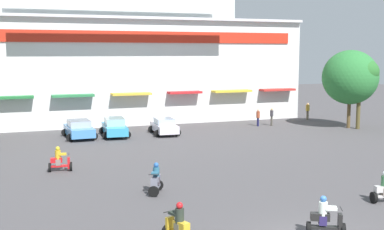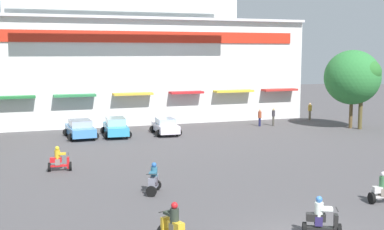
{
  "view_description": "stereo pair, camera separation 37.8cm",
  "coord_description": "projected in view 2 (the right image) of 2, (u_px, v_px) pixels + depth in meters",
  "views": [
    {
      "loc": [
        -10.12,
        -14.83,
        6.85
      ],
      "look_at": [
        1.04,
        16.09,
        2.67
      ],
      "focal_mm": 46.61,
      "sensor_mm": 36.0,
      "label": 1
    },
    {
      "loc": [
        -9.77,
        -14.96,
        6.85
      ],
      "look_at": [
        1.04,
        16.09,
        2.67
      ],
      "focal_mm": 46.61,
      "sensor_mm": 36.0,
      "label": 2
    }
  ],
  "objects": [
    {
      "name": "scooter_rider_2",
      "position": [
        154.0,
        181.0,
        24.19
      ],
      "size": [
        1.05,
        1.39,
        1.52
      ],
      "color": "black",
      "rests_on": "ground"
    },
    {
      "name": "pedestrian_1",
      "position": [
        310.0,
        110.0,
        50.37
      ],
      "size": [
        0.46,
        0.46,
        1.72
      ],
      "color": "#756750",
      "rests_on": "ground"
    },
    {
      "name": "pedestrian_0",
      "position": [
        260.0,
        117.0,
        45.99
      ],
      "size": [
        0.42,
        0.42,
        1.58
      ],
      "color": "#1B1C46",
      "rests_on": "ground"
    },
    {
      "name": "parked_car_0",
      "position": [
        80.0,
        129.0,
        39.83
      ],
      "size": [
        2.58,
        4.26,
        1.44
      ],
      "color": "#4586CC",
      "rests_on": "ground"
    },
    {
      "name": "colonial_building",
      "position": [
        119.0,
        29.0,
        50.42
      ],
      "size": [
        35.64,
        15.78,
        21.27
      ],
      "color": "silver",
      "rests_on": "ground"
    },
    {
      "name": "pedestrian_2",
      "position": [
        273.0,
        116.0,
        46.26
      ],
      "size": [
        0.39,
        0.39,
        1.64
      ],
      "color": "#48443C",
      "rests_on": "ground"
    },
    {
      "name": "plaza_tree_1",
      "position": [
        352.0,
        77.0,
        44.42
      ],
      "size": [
        4.98,
        4.9,
        7.02
      ],
      "color": "brown",
      "rests_on": "ground"
    },
    {
      "name": "scooter_rider_5",
      "position": [
        59.0,
        161.0,
        28.73
      ],
      "size": [
        1.37,
        0.66,
        1.47
      ],
      "color": "black",
      "rests_on": "ground"
    },
    {
      "name": "scooter_rider_3",
      "position": [
        384.0,
        190.0,
        22.61
      ],
      "size": [
        1.48,
        0.77,
        1.48
      ],
      "color": "black",
      "rests_on": "ground"
    },
    {
      "name": "ground_plane",
      "position": [
        193.0,
        165.0,
        30.24
      ],
      "size": [
        128.0,
        128.0,
        0.0
      ],
      "primitive_type": "plane",
      "color": "#4C494B"
    },
    {
      "name": "parked_car_2",
      "position": [
        165.0,
        126.0,
        41.54
      ],
      "size": [
        2.37,
        3.94,
        1.36
      ],
      "color": "white",
      "rests_on": "ground"
    },
    {
      "name": "scooter_rider_4",
      "position": [
        321.0,
        220.0,
        18.52
      ],
      "size": [
        1.48,
        1.11,
        1.54
      ],
      "color": "black",
      "rests_on": "ground"
    },
    {
      "name": "parked_car_1",
      "position": [
        116.0,
        127.0,
        40.67
      ],
      "size": [
        2.49,
        4.45,
        1.52
      ],
      "color": "#3397C6",
      "rests_on": "ground"
    },
    {
      "name": "scooter_rider_0",
      "position": [
        173.0,
        226.0,
        17.88
      ],
      "size": [
        0.93,
        1.4,
        1.55
      ],
      "color": "black",
      "rests_on": "ground"
    },
    {
      "name": "plaza_tree_3",
      "position": [
        362.0,
        72.0,
        43.78
      ],
      "size": [
        3.28,
        3.28,
        6.37
      ],
      "color": "brown",
      "rests_on": "ground"
    }
  ]
}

